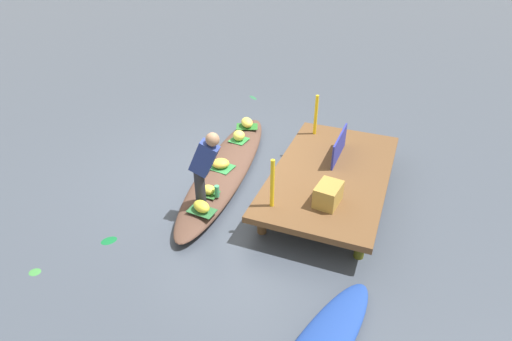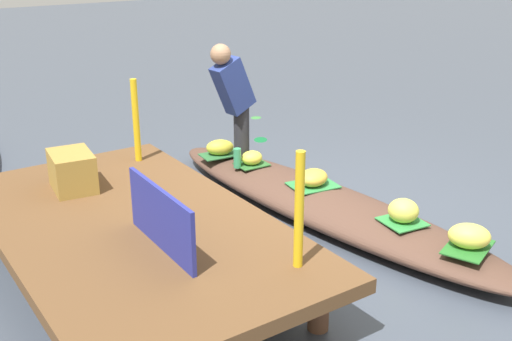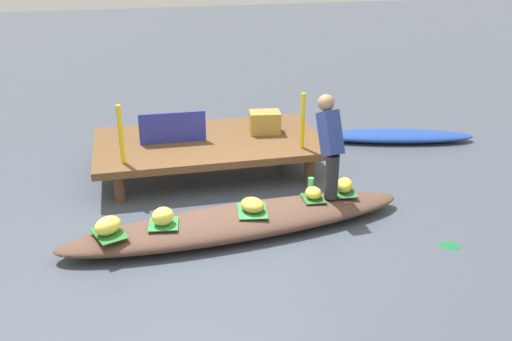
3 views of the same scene
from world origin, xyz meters
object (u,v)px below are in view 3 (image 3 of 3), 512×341
object	(u,v)px
vendor_boat	(239,222)
banana_bunch_4	(108,226)
produce_crate	(265,122)
banana_bunch_1	(163,216)
vendor_person	(330,141)
banana_bunch_3	(313,193)
market_banner	(173,128)
banana_bunch_0	(252,205)
banana_bunch_2	(345,185)
water_bottle	(311,185)
moored_boat	(392,136)

from	to	relation	value
vendor_boat	banana_bunch_4	distance (m)	1.48
produce_crate	banana_bunch_4	bearing A→B (deg)	-135.86
banana_bunch_1	vendor_person	size ratio (longest dim) A/B	0.20
banana_bunch_3	market_banner	distance (m)	2.32
banana_bunch_0	banana_bunch_2	bearing A→B (deg)	12.15
banana_bunch_1	banana_bunch_2	distance (m)	2.28
vendor_boat	market_banner	bearing A→B (deg)	100.20
vendor_person	produce_crate	size ratio (longest dim) A/B	2.77
vendor_person	produce_crate	xyz separation A→B (m)	(-0.35, 1.79, -0.32)
banana_bunch_4	produce_crate	size ratio (longest dim) A/B	0.70
vendor_boat	banana_bunch_1	size ratio (longest dim) A/B	16.60
banana_bunch_0	banana_bunch_1	xyz separation A→B (m)	(-1.03, -0.09, 0.02)
banana_bunch_0	banana_bunch_3	xyz separation A→B (m)	(0.79, 0.16, -0.00)
banana_bunch_3	water_bottle	size ratio (longest dim) A/B	1.11
banana_bunch_4	water_bottle	distance (m)	2.47
moored_boat	market_banner	xyz separation A→B (m)	(-3.63, -0.55, 0.61)
banana_bunch_0	vendor_person	xyz separation A→B (m)	(0.99, 0.23, 0.61)
banana_bunch_0	banana_bunch_3	bearing A→B (deg)	11.20
banana_bunch_3	water_bottle	bearing A→B (deg)	83.29
vendor_boat	banana_bunch_0	world-z (taller)	banana_bunch_0
moored_boat	vendor_person	world-z (taller)	vendor_person
banana_bunch_1	banana_bunch_2	size ratio (longest dim) A/B	0.85
vendor_boat	banana_bunch_1	bearing A→B (deg)	-179.16
vendor_boat	moored_boat	xyz separation A→B (m)	(3.08, 2.43, -0.04)
banana_bunch_2	produce_crate	size ratio (longest dim) A/B	0.66
banana_bunch_0	vendor_person	size ratio (longest dim) A/B	0.25
moored_boat	produce_crate	size ratio (longest dim) A/B	5.99
market_banner	produce_crate	xyz separation A→B (m)	(1.36, 0.13, -0.06)
market_banner	produce_crate	size ratio (longest dim) A/B	2.10
market_banner	vendor_person	bearing A→B (deg)	-43.00
market_banner	vendor_boat	bearing A→B (deg)	-72.47
banana_bunch_4	market_banner	size ratio (longest dim) A/B	0.33
vendor_boat	banana_bunch_1	world-z (taller)	banana_bunch_1
moored_boat	banana_bunch_4	xyz separation A→B (m)	(-4.53, -2.61, 0.27)
moored_boat	produce_crate	distance (m)	2.38
produce_crate	banana_bunch_2	bearing A→B (deg)	-71.74
banana_bunch_0	banana_bunch_1	size ratio (longest dim) A/B	1.23
banana_bunch_4	market_banner	world-z (taller)	market_banner
banana_bunch_2	water_bottle	size ratio (longest dim) A/B	1.47
banana_bunch_0	water_bottle	xyz separation A→B (m)	(0.81, 0.32, 0.02)
produce_crate	vendor_boat	bearing A→B (deg)	-111.80
banana_bunch_1	vendor_person	world-z (taller)	vendor_person
banana_bunch_1	produce_crate	distance (m)	2.71
vendor_boat	vendor_person	distance (m)	1.43
banana_bunch_1	banana_bunch_3	world-z (taller)	banana_bunch_1
vendor_boat	banana_bunch_3	world-z (taller)	banana_bunch_3
banana_bunch_0	water_bottle	world-z (taller)	water_bottle
vendor_person	water_bottle	xyz separation A→B (m)	(-0.19, 0.08, -0.59)
market_banner	moored_boat	bearing A→B (deg)	9.83
moored_boat	banana_bunch_3	size ratio (longest dim) A/B	11.87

